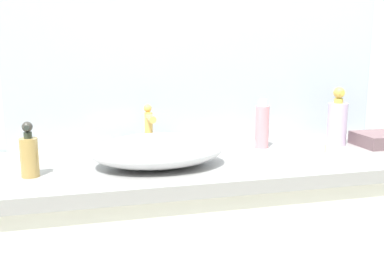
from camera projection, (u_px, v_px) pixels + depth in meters
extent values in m
cube|color=silver|center=(223.00, 30.00, 1.75)|extent=(6.00, 0.06, 2.60)
cube|color=gray|center=(224.00, 163.00, 1.52)|extent=(1.66, 0.54, 0.04)
ellipsoid|color=silver|center=(158.00, 151.00, 1.40)|extent=(0.41, 0.28, 0.10)
cylinder|color=gold|center=(149.00, 133.00, 1.56)|extent=(0.03, 0.03, 0.14)
cylinder|color=gold|center=(151.00, 118.00, 1.50)|extent=(0.02, 0.09, 0.02)
sphere|color=gold|center=(148.00, 108.00, 1.55)|extent=(0.03, 0.03, 0.03)
cylinder|color=tan|center=(29.00, 158.00, 1.28)|extent=(0.05, 0.05, 0.11)
cylinder|color=#2D3528|center=(28.00, 135.00, 1.27)|extent=(0.02, 0.02, 0.02)
sphere|color=#35332E|center=(27.00, 127.00, 1.27)|extent=(0.03, 0.03, 0.03)
cylinder|color=#2C322D|center=(27.00, 127.00, 1.26)|extent=(0.01, 0.02, 0.01)
cylinder|color=pink|center=(262.00, 127.00, 1.65)|extent=(0.05, 0.05, 0.15)
cylinder|color=silver|center=(263.00, 102.00, 1.63)|extent=(0.03, 0.03, 0.02)
cylinder|color=#C6ADCE|center=(337.00, 124.00, 1.69)|extent=(0.07, 0.07, 0.16)
cylinder|color=gold|center=(339.00, 101.00, 1.68)|extent=(0.03, 0.03, 0.02)
sphere|color=gold|center=(339.00, 93.00, 1.67)|extent=(0.04, 0.04, 0.04)
cylinder|color=gold|center=(341.00, 93.00, 1.66)|extent=(0.02, 0.02, 0.02)
cylinder|color=silver|center=(318.00, 147.00, 1.60)|extent=(0.06, 0.06, 0.03)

